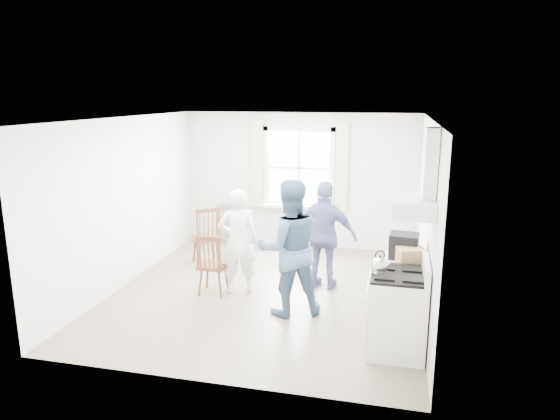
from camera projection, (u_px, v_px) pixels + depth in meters
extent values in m
cube|color=#796D5D|center=(267.00, 293.00, 7.57)|extent=(4.62, 5.12, 0.02)
cube|color=silver|center=(299.00, 180.00, 9.67)|extent=(4.62, 0.04, 2.64)
cube|color=silver|center=(201.00, 265.00, 4.89)|extent=(4.62, 0.04, 2.64)
cube|color=silver|center=(126.00, 201.00, 7.78)|extent=(0.04, 5.12, 2.64)
cube|color=silver|center=(428.00, 217.00, 6.77)|extent=(0.04, 5.12, 2.64)
cube|color=white|center=(266.00, 118.00, 6.98)|extent=(4.62, 5.12, 0.02)
cube|color=white|center=(299.00, 168.00, 9.58)|extent=(1.20, 0.02, 1.40)
cube|color=silver|center=(299.00, 129.00, 9.38)|extent=(1.38, 0.09, 0.09)
cube|color=silver|center=(299.00, 206.00, 9.72)|extent=(1.38, 0.09, 0.09)
cube|color=silver|center=(266.00, 167.00, 9.69)|extent=(0.09, 0.09, 1.58)
cube|color=silver|center=(332.00, 169.00, 9.40)|extent=(0.09, 0.09, 1.58)
cube|color=silver|center=(298.00, 206.00, 9.64)|extent=(1.38, 0.24, 0.06)
cube|color=beige|center=(257.00, 164.00, 9.70)|extent=(0.24, 0.05, 1.70)
cube|color=beige|center=(342.00, 167.00, 9.34)|extent=(0.24, 0.05, 1.70)
cube|color=silver|center=(414.00, 206.00, 5.45)|extent=(0.45, 0.76, 0.18)
cube|color=silver|center=(431.00, 164.00, 5.31)|extent=(0.14, 0.30, 0.76)
cube|color=slate|center=(229.00, 224.00, 10.00)|extent=(0.40, 0.30, 0.80)
cube|color=white|center=(397.00, 313.00, 5.76)|extent=(0.65, 0.76, 0.92)
cube|color=black|center=(399.00, 275.00, 5.65)|extent=(0.61, 0.72, 0.03)
cube|color=white|center=(426.00, 269.00, 5.57)|extent=(0.06, 0.76, 0.20)
cylinder|color=silver|center=(367.00, 291.00, 5.78)|extent=(0.02, 0.61, 0.02)
sphere|color=silver|center=(380.00, 265.00, 5.62)|extent=(0.20, 0.20, 0.20)
cylinder|color=silver|center=(379.00, 270.00, 5.64)|extent=(0.18, 0.18, 0.04)
torus|color=black|center=(380.00, 255.00, 5.60)|extent=(0.12, 0.06, 0.12)
cube|color=silver|center=(403.00, 292.00, 6.41)|extent=(0.50, 0.55, 0.90)
cube|color=black|center=(404.00, 251.00, 6.33)|extent=(0.38, 0.35, 0.17)
cube|color=black|center=(404.00, 240.00, 6.29)|extent=(0.38, 0.35, 0.15)
cube|color=#9D7D4C|center=(411.00, 256.00, 6.09)|extent=(0.37, 0.31, 0.20)
cube|color=#4A2917|center=(206.00, 238.00, 8.74)|extent=(0.61, 0.61, 0.05)
cube|color=#4A2917|center=(208.00, 224.00, 8.51)|extent=(0.38, 0.31, 0.57)
cylinder|color=#4A2917|center=(206.00, 251.00, 8.80)|extent=(0.04, 0.04, 0.46)
cube|color=#4A2917|center=(213.00, 266.00, 7.45)|extent=(0.40, 0.38, 0.05)
cube|color=#4A2917|center=(208.00, 253.00, 7.22)|extent=(0.38, 0.06, 0.52)
cylinder|color=#4A2917|center=(213.00, 280.00, 7.50)|extent=(0.03, 0.03, 0.41)
imported|color=white|center=(238.00, 242.00, 7.38)|extent=(0.76, 0.76, 1.60)
imported|color=#435F7E|center=(289.00, 248.00, 6.65)|extent=(1.19, 1.19, 1.85)
imported|color=navy|center=(325.00, 236.00, 7.57)|extent=(1.11, 1.11, 1.67)
imported|color=#337438|center=(327.00, 197.00, 9.45)|extent=(0.23, 0.23, 0.37)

